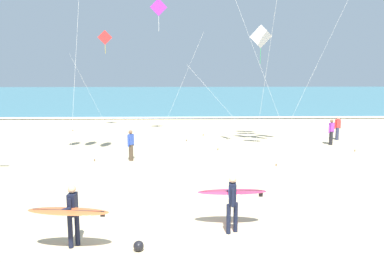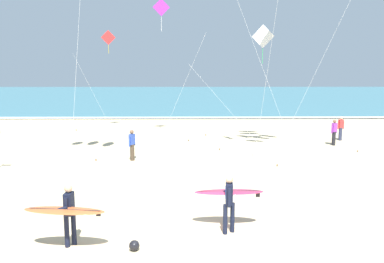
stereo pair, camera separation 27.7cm
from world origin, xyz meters
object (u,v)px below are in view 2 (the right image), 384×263
(kite_diamond_scarlet_far, at_px, (107,41))
(bystander_blue_top, at_px, (132,145))
(kite_diamond_violet_low, at_px, (163,13))
(beach_ball, at_px, (134,246))
(bystander_red_top, at_px, (341,128))
(kite_diamond_ivory_distant, at_px, (261,40))
(bystander_purple_top, at_px, (334,132))
(surfer_lead, at_px, (229,196))
(surfer_trailing, at_px, (67,211))

(kite_diamond_scarlet_far, distance_m, bystander_blue_top, 12.41)
(kite_diamond_scarlet_far, height_order, kite_diamond_violet_low, kite_diamond_violet_low)
(beach_ball, bearing_deg, bystander_red_top, 54.63)
(kite_diamond_scarlet_far, distance_m, beach_ball, 22.37)
(kite_diamond_scarlet_far, distance_m, kite_diamond_ivory_distant, 12.45)
(kite_diamond_scarlet_far, xyz_separation_m, bystander_blue_top, (3.17, -10.48, -5.85))
(bystander_blue_top, relative_size, bystander_purple_top, 1.00)
(bystander_blue_top, bearing_deg, beach_ball, -81.95)
(bystander_blue_top, height_order, bystander_purple_top, same)
(kite_diamond_violet_low, height_order, beach_ball, kite_diamond_violet_low)
(kite_diamond_scarlet_far, distance_m, kite_diamond_violet_low, 5.73)
(kite_diamond_violet_low, distance_m, kite_diamond_ivory_distant, 7.25)
(kite_diamond_violet_low, relative_size, beach_ball, 32.98)
(surfer_lead, bearing_deg, kite_diamond_scarlet_far, 110.28)
(kite_diamond_ivory_distant, bearing_deg, bystander_purple_top, 6.51)
(surfer_trailing, bearing_deg, kite_diamond_scarlet_far, 97.90)
(kite_diamond_ivory_distant, xyz_separation_m, beach_ball, (-5.63, -13.85, -6.17))
(surfer_lead, xyz_separation_m, kite_diamond_violet_low, (-2.85, 16.30, 7.26))
(kite_diamond_violet_low, bearing_deg, surfer_trailing, -94.94)
(surfer_lead, relative_size, bystander_purple_top, 1.30)
(bystander_blue_top, xyz_separation_m, bystander_purple_top, (11.84, 3.98, 0.00))
(kite_diamond_violet_low, relative_size, bystander_red_top, 5.81)
(surfer_lead, height_order, kite_diamond_ivory_distant, kite_diamond_ivory_distant)
(kite_diamond_ivory_distant, xyz_separation_m, bystander_blue_top, (-7.10, -3.44, -5.50))
(surfer_lead, distance_m, kite_diamond_scarlet_far, 21.63)
(surfer_trailing, bearing_deg, kite_diamond_ivory_distant, 61.69)
(kite_diamond_violet_low, xyz_separation_m, kite_diamond_ivory_distant, (5.88, -3.75, -1.99))
(bystander_purple_top, bearing_deg, kite_diamond_violet_low, 163.18)
(kite_diamond_scarlet_far, xyz_separation_m, bystander_purple_top, (15.01, -6.50, -5.85))
(bystander_blue_top, height_order, beach_ball, bystander_blue_top)
(kite_diamond_scarlet_far, bearing_deg, bystander_red_top, -16.76)
(kite_diamond_violet_low, bearing_deg, kite_diamond_ivory_distant, -32.56)
(kite_diamond_scarlet_far, relative_size, bystander_blue_top, 4.71)
(surfer_trailing, bearing_deg, kite_diamond_violet_low, 85.06)
(kite_diamond_violet_low, distance_m, bystander_blue_top, 10.46)
(surfer_lead, distance_m, kite_diamond_ivory_distant, 13.94)
(surfer_trailing, distance_m, bystander_red_top, 20.66)
(kite_diamond_ivory_distant, height_order, beach_ball, kite_diamond_ivory_distant)
(surfer_trailing, relative_size, bystander_blue_top, 1.33)
(kite_diamond_ivory_distant, height_order, bystander_purple_top, kite_diamond_ivory_distant)
(kite_diamond_scarlet_far, xyz_separation_m, beach_ball, (4.64, -20.89, -6.52))
(beach_ball, bearing_deg, surfer_lead, 26.51)
(surfer_lead, bearing_deg, bystander_purple_top, 59.32)
(surfer_trailing, bearing_deg, bystander_purple_top, 49.60)
(kite_diamond_violet_low, distance_m, bystander_purple_top, 13.39)
(bystander_purple_top, bearing_deg, surfer_trailing, -130.40)
(surfer_trailing, relative_size, kite_diamond_ivory_distant, 0.29)
(kite_diamond_ivory_distant, bearing_deg, bystander_blue_top, -154.15)
(kite_diamond_scarlet_far, xyz_separation_m, bystander_red_top, (16.04, -4.83, -5.85))
(bystander_purple_top, distance_m, beach_ball, 17.75)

